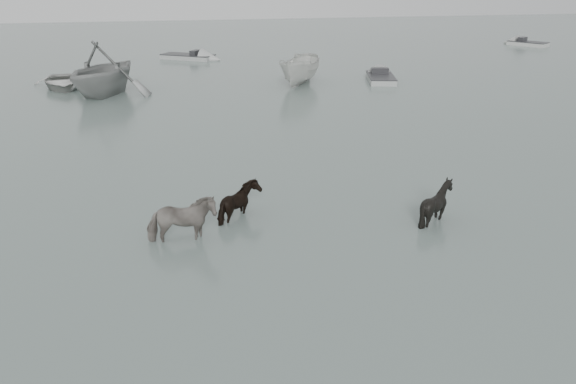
% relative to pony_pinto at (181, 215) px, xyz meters
% --- Properties ---
extents(ground, '(140.00, 140.00, 0.00)m').
position_rel_pony_pinto_xyz_m(ground, '(3.76, 0.50, -0.78)').
color(ground, '#52625B').
rests_on(ground, ground).
extents(pony_pinto, '(1.86, 0.87, 1.56)m').
position_rel_pony_pinto_xyz_m(pony_pinto, '(0.00, 0.00, 0.00)').
color(pony_pinto, black).
rests_on(pony_pinto, ground).
extents(pony_dark, '(1.48, 1.61, 1.34)m').
position_rel_pony_pinto_xyz_m(pony_dark, '(1.72, 1.24, -0.11)').
color(pony_dark, black).
rests_on(pony_dark, ground).
extents(pony_black, '(1.44, 1.31, 1.45)m').
position_rel_pony_pinto_xyz_m(pony_black, '(7.26, -0.07, -0.06)').
color(pony_black, black).
rests_on(pony_black, ground).
extents(rowboat_lead, '(4.14, 5.15, 0.95)m').
position_rel_pony_pinto_xyz_m(rowboat_lead, '(-6.65, 22.83, -0.31)').
color(rowboat_lead, '#ACABA7').
rests_on(rowboat_lead, ground).
extents(rowboat_trail, '(7.49, 7.86, 3.23)m').
position_rel_pony_pinto_xyz_m(rowboat_trail, '(-3.83, 20.04, 0.83)').
color(rowboat_trail, gray).
rests_on(rowboat_trail, ground).
extents(boat_small, '(4.19, 5.40, 1.98)m').
position_rel_pony_pinto_xyz_m(boat_small, '(7.93, 20.74, 0.21)').
color(boat_small, silver).
rests_on(boat_small, ground).
extents(skiff_port, '(2.78, 5.43, 0.75)m').
position_rel_pony_pinto_xyz_m(skiff_port, '(13.36, 20.95, -0.41)').
color(skiff_port, '#9B9E9C').
rests_on(skiff_port, ground).
extents(skiff_mid, '(5.90, 4.56, 0.75)m').
position_rel_pony_pinto_xyz_m(skiff_mid, '(1.37, 33.08, -0.41)').
color(skiff_mid, '#9A9C9A').
rests_on(skiff_mid, ground).
extents(skiff_star, '(4.04, 4.92, 0.75)m').
position_rel_pony_pinto_xyz_m(skiff_star, '(33.44, 35.28, -0.41)').
color(skiff_star, '#B4B5B0').
rests_on(skiff_star, ground).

